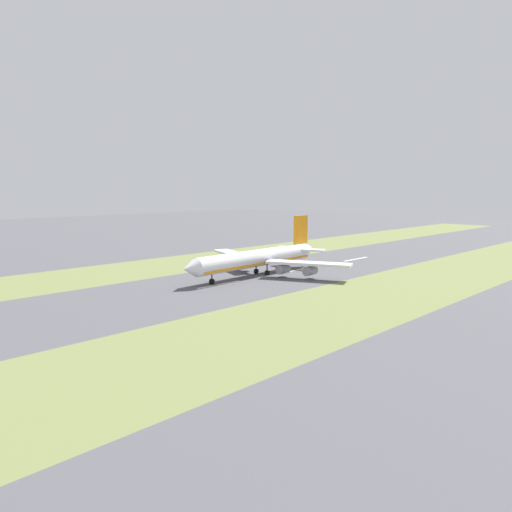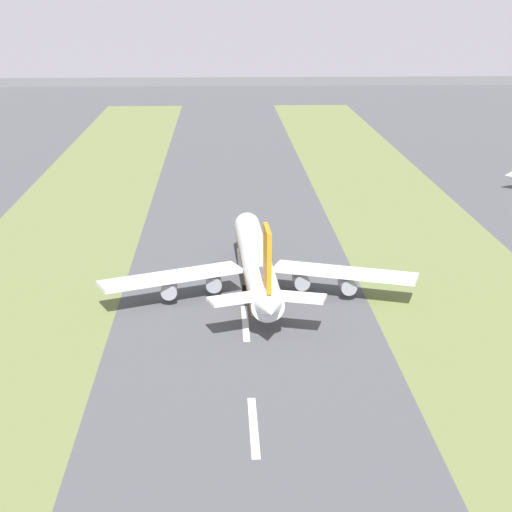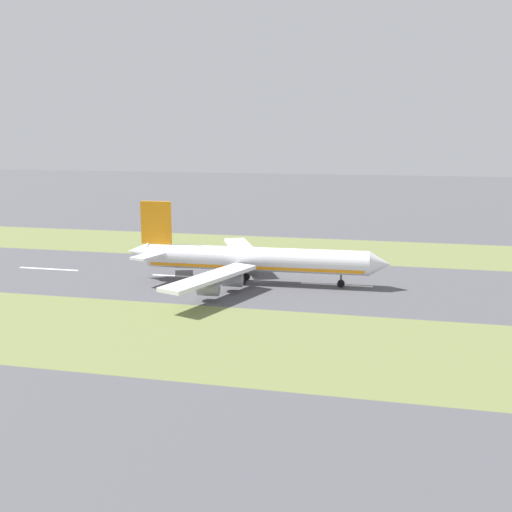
% 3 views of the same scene
% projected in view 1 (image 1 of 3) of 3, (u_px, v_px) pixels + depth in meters
% --- Properties ---
extents(ground_plane, '(800.00, 800.00, 0.00)m').
position_uv_depth(ground_plane, '(263.00, 276.00, 174.40)').
color(ground_plane, '#4C4C51').
extents(grass_median_west, '(40.00, 600.00, 0.01)m').
position_uv_depth(grass_median_west, '(377.00, 295.00, 143.52)').
color(grass_median_west, olive).
rests_on(grass_median_west, ground).
extents(grass_median_east, '(40.00, 600.00, 0.01)m').
position_uv_depth(grass_median_east, '(183.00, 263.00, 205.28)').
color(grass_median_east, olive).
rests_on(grass_median_east, ground).
extents(centreline_dash_near, '(1.20, 18.00, 0.01)m').
position_uv_depth(centreline_dash_near, '(356.00, 259.00, 216.98)').
color(centreline_dash_near, silver).
rests_on(centreline_dash_near, ground).
extents(centreline_dash_mid, '(1.20, 18.00, 0.01)m').
position_uv_depth(centreline_dash_mid, '(298.00, 270.00, 188.40)').
color(centreline_dash_mid, silver).
rests_on(centreline_dash_mid, ground).
extents(centreline_dash_far, '(1.20, 18.00, 0.01)m').
position_uv_depth(centreline_dash_far, '(219.00, 285.00, 159.81)').
color(centreline_dash_far, silver).
rests_on(centreline_dash_far, ground).
extents(airplane_main_jet, '(64.10, 67.15, 20.20)m').
position_uv_depth(airplane_main_jet, '(260.00, 258.00, 176.64)').
color(airplane_main_jet, white).
rests_on(airplane_main_jet, ground).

